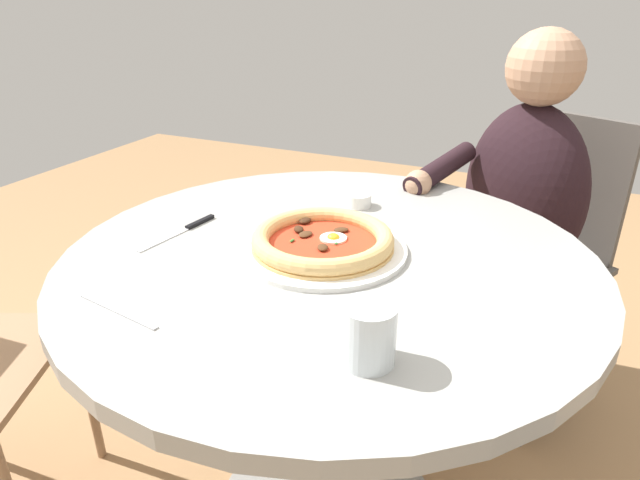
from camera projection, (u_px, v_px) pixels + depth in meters
The scene contains 8 objects.
dining_table at pixel (328, 318), 1.15m from camera, with size 1.05×1.05×0.75m.
pizza_on_plate at pixel (323, 242), 1.08m from camera, with size 0.33×0.33×0.04m.
water_glass at pixel (368, 338), 0.75m from camera, with size 0.08×0.08×0.09m.
steak_knife at pixel (189, 227), 1.19m from camera, with size 0.21×0.04×0.01m.
ramekin_capers at pixel (358, 200), 1.31m from camera, with size 0.06×0.06×0.03m.
fork_utensil at pixel (118, 311), 0.89m from camera, with size 0.04×0.18×0.00m.
diner_person at pixel (512, 257), 1.61m from camera, with size 0.47×0.50×1.14m.
cafe_chair_diner at pixel (541, 236), 1.68m from camera, with size 0.54×0.54×0.89m.
Camera 1 is at (0.89, 0.39, 1.23)m, focal length 30.82 mm.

